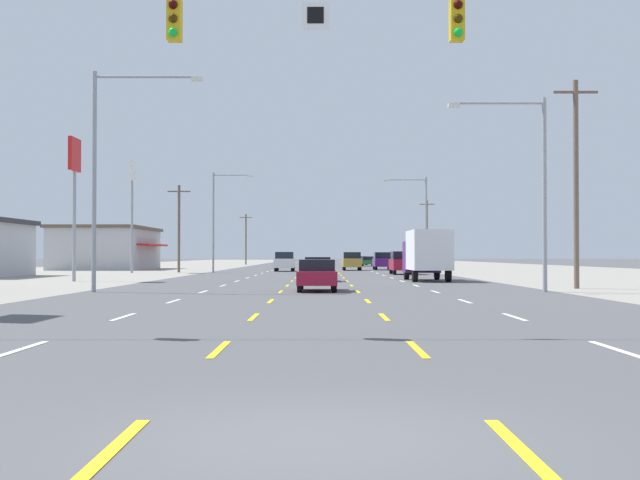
{
  "coord_description": "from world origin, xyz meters",
  "views": [
    {
      "loc": [
        0.03,
        -7.44,
        1.67
      ],
      "look_at": [
        -0.22,
        77.04,
        3.22
      ],
      "focal_mm": 45.9,
      "sensor_mm": 36.0,
      "label": 1
    }
  ],
  "objects_px": {
    "pole_sign_left_row_2": "(135,186)",
    "sedan_center_turn_nearest": "(319,275)",
    "streetlight_left_row_1": "(220,215)",
    "box_truck_far_right_mid": "(429,252)",
    "sedan_far_right_distant_a": "(370,261)",
    "streetlight_right_row_0": "(536,177)",
    "streetlight_right_row_1": "(424,217)",
    "streetlight_left_row_0": "(109,162)",
    "suv_far_right_midfar": "(405,262)",
    "sedan_far_right_distant_b": "(364,261)",
    "suv_inner_right_farther": "(354,261)",
    "hatchback_center_turn_near": "(320,269)",
    "suv_far_right_farthest": "(385,261)",
    "suv_inner_left_far": "(287,261)",
    "pole_sign_left_row_1": "(77,172)"
  },
  "relations": [
    {
      "from": "pole_sign_left_row_2",
      "to": "sedan_center_turn_nearest",
      "type": "bearing_deg",
      "value": -65.45
    },
    {
      "from": "streetlight_left_row_1",
      "to": "box_truck_far_right_mid",
      "type": "bearing_deg",
      "value": -56.48
    },
    {
      "from": "sedan_center_turn_nearest",
      "to": "sedan_far_right_distant_a",
      "type": "height_order",
      "value": "same"
    },
    {
      "from": "streetlight_right_row_0",
      "to": "streetlight_right_row_1",
      "type": "height_order",
      "value": "streetlight_right_row_1"
    },
    {
      "from": "sedan_center_turn_nearest",
      "to": "streetlight_left_row_0",
      "type": "height_order",
      "value": "streetlight_left_row_0"
    },
    {
      "from": "suv_far_right_midfar",
      "to": "sedan_far_right_distant_b",
      "type": "bearing_deg",
      "value": 90.19
    },
    {
      "from": "suv_far_right_midfar",
      "to": "suv_inner_right_farther",
      "type": "bearing_deg",
      "value": 101.35
    },
    {
      "from": "sedan_far_right_distant_a",
      "to": "streetlight_right_row_1",
      "type": "relative_size",
      "value": 0.49
    },
    {
      "from": "suv_far_right_midfar",
      "to": "streetlight_left_row_0",
      "type": "relative_size",
      "value": 0.49
    },
    {
      "from": "hatchback_center_turn_near",
      "to": "suv_far_right_farthest",
      "type": "height_order",
      "value": "suv_far_right_farthest"
    },
    {
      "from": "suv_far_right_midfar",
      "to": "suv_inner_left_far",
      "type": "relative_size",
      "value": 1.0
    },
    {
      "from": "box_truck_far_right_mid",
      "to": "suv_far_right_midfar",
      "type": "xyz_separation_m",
      "value": [
        0.24,
        17.99,
        -0.81
      ]
    },
    {
      "from": "pole_sign_left_row_1",
      "to": "streetlight_right_row_0",
      "type": "bearing_deg",
      "value": -30.62
    },
    {
      "from": "box_truck_far_right_mid",
      "to": "sedan_far_right_distant_b",
      "type": "height_order",
      "value": "box_truck_far_right_mid"
    },
    {
      "from": "hatchback_center_turn_near",
      "to": "suv_far_right_midfar",
      "type": "xyz_separation_m",
      "value": [
        7.27,
        18.69,
        0.24
      ]
    },
    {
      "from": "suv_far_right_midfar",
      "to": "streetlight_right_row_1",
      "type": "distance_m",
      "value": 8.77
    },
    {
      "from": "streetlight_left_row_1",
      "to": "streetlight_right_row_1",
      "type": "relative_size",
      "value": 1.05
    },
    {
      "from": "pole_sign_left_row_1",
      "to": "hatchback_center_turn_near",
      "type": "bearing_deg",
      "value": 0.86
    },
    {
      "from": "suv_inner_right_farther",
      "to": "streetlight_left_row_0",
      "type": "height_order",
      "value": "streetlight_left_row_0"
    },
    {
      "from": "streetlight_right_row_1",
      "to": "streetlight_left_row_0",
      "type": "bearing_deg",
      "value": -115.2
    },
    {
      "from": "suv_inner_left_far",
      "to": "sedan_far_right_distant_a",
      "type": "xyz_separation_m",
      "value": [
        10.67,
        37.29,
        -0.27
      ]
    },
    {
      "from": "streetlight_right_row_1",
      "to": "sedan_far_right_distant_b",
      "type": "bearing_deg",
      "value": 92.74
    },
    {
      "from": "sedan_far_right_distant_a",
      "to": "sedan_far_right_distant_b",
      "type": "relative_size",
      "value": 1.0
    },
    {
      "from": "sedan_center_turn_nearest",
      "to": "streetlight_right_row_1",
      "type": "relative_size",
      "value": 0.49
    },
    {
      "from": "sedan_center_turn_nearest",
      "to": "sedan_far_right_distant_b",
      "type": "distance_m",
      "value": 97.91
    },
    {
      "from": "hatchback_center_turn_near",
      "to": "sedan_far_right_distant_b",
      "type": "height_order",
      "value": "hatchback_center_turn_near"
    },
    {
      "from": "streetlight_left_row_0",
      "to": "streetlight_right_row_1",
      "type": "bearing_deg",
      "value": 64.8
    },
    {
      "from": "sedan_far_right_distant_a",
      "to": "hatchback_center_turn_near",
      "type": "bearing_deg",
      "value": -95.94
    },
    {
      "from": "streetlight_left_row_0",
      "to": "suv_far_right_midfar",
      "type": "bearing_deg",
      "value": 63.64
    },
    {
      "from": "sedan_far_right_distant_a",
      "to": "streetlight_left_row_0",
      "type": "bearing_deg",
      "value": -101.2
    },
    {
      "from": "hatchback_center_turn_near",
      "to": "suv_far_right_midfar",
      "type": "height_order",
      "value": "suv_far_right_midfar"
    },
    {
      "from": "streetlight_left_row_0",
      "to": "streetlight_left_row_1",
      "type": "height_order",
      "value": "streetlight_left_row_0"
    },
    {
      "from": "suv_inner_right_farther",
      "to": "pole_sign_left_row_1",
      "type": "height_order",
      "value": "pole_sign_left_row_1"
    },
    {
      "from": "sedan_center_turn_nearest",
      "to": "sedan_far_right_distant_b",
      "type": "height_order",
      "value": "same"
    },
    {
      "from": "box_truck_far_right_mid",
      "to": "suv_far_right_farthest",
      "type": "xyz_separation_m",
      "value": [
        0.13,
        39.17,
        -0.81
      ]
    },
    {
      "from": "sedan_center_turn_nearest",
      "to": "streetlight_right_row_1",
      "type": "bearing_deg",
      "value": 76.2
    },
    {
      "from": "sedan_far_right_distant_a",
      "to": "streetlight_left_row_0",
      "type": "height_order",
      "value": "streetlight_left_row_0"
    },
    {
      "from": "pole_sign_left_row_1",
      "to": "pole_sign_left_row_2",
      "type": "distance_m",
      "value": 24.29
    },
    {
      "from": "box_truck_far_right_mid",
      "to": "pole_sign_left_row_2",
      "type": "distance_m",
      "value": 34.26
    },
    {
      "from": "box_truck_far_right_mid",
      "to": "streetlight_right_row_0",
      "type": "bearing_deg",
      "value": -80.22
    },
    {
      "from": "suv_far_right_midfar",
      "to": "streetlight_right_row_1",
      "type": "relative_size",
      "value": 0.54
    },
    {
      "from": "box_truck_far_right_mid",
      "to": "hatchback_center_turn_near",
      "type": "bearing_deg",
      "value": -174.3
    },
    {
      "from": "box_truck_far_right_mid",
      "to": "sedan_far_right_distant_a",
      "type": "xyz_separation_m",
      "value": [
        0.16,
        68.44,
        -1.08
      ]
    },
    {
      "from": "streetlight_right_row_1",
      "to": "streetlight_right_row_0",
      "type": "bearing_deg",
      "value": -90.07
    },
    {
      "from": "suv_inner_left_far",
      "to": "suv_far_right_farthest",
      "type": "distance_m",
      "value": 13.33
    },
    {
      "from": "streetlight_right_row_0",
      "to": "suv_inner_left_far",
      "type": "bearing_deg",
      "value": 105.74
    },
    {
      "from": "suv_far_right_midfar",
      "to": "sedan_far_right_distant_b",
      "type": "xyz_separation_m",
      "value": [
        -0.22,
        64.93,
        -0.27
      ]
    },
    {
      "from": "box_truck_far_right_mid",
      "to": "suv_far_right_midfar",
      "type": "bearing_deg",
      "value": 89.25
    },
    {
      "from": "sedan_center_turn_nearest",
      "to": "streetlight_left_row_1",
      "type": "bearing_deg",
      "value": 103.6
    },
    {
      "from": "suv_far_right_farthest",
      "to": "sedan_far_right_distant_b",
      "type": "distance_m",
      "value": 43.75
    }
  ]
}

